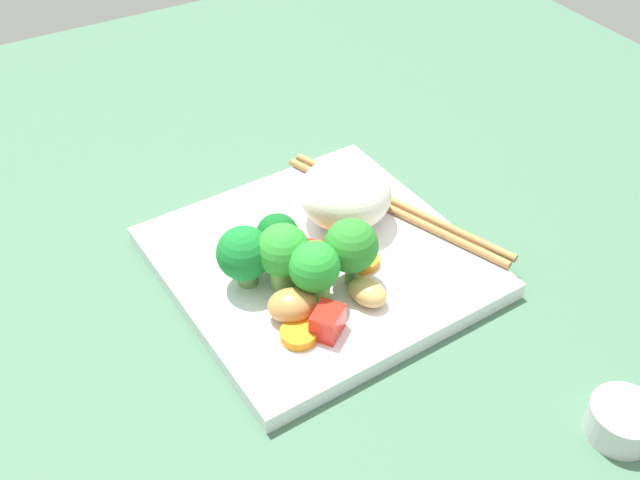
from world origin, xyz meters
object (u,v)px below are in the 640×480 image
sauce_cup (622,421)px  carrot_slice_0 (299,334)px  square_plate (318,262)px  broccoli_floret_2 (315,270)px  rice_mound (345,194)px  chopstick_pair (395,206)px

sauce_cup → carrot_slice_0: bearing=131.6°
square_plate → broccoli_floret_2: (-2.86, -4.42, 4.03)cm
sauce_cup → square_plate: bearing=111.1°
rice_mound → chopstick_pair: size_ratio=0.35×
rice_mound → carrot_slice_0: size_ratio=2.86×
rice_mound → broccoli_floret_2: 10.18cm
rice_mound → sauce_cup: (4.95, -26.78, -3.08)cm
carrot_slice_0 → rice_mound: bearing=44.7°
carrot_slice_0 → sauce_cup: size_ratio=0.59×
broccoli_floret_2 → chopstick_pair: broccoli_floret_2 is taller
rice_mound → sauce_cup: 27.41cm
carrot_slice_0 → chopstick_pair: 17.04cm
carrot_slice_0 → chopstick_pair: size_ratio=0.12×
rice_mound → chopstick_pair: 5.27cm
chopstick_pair → rice_mound: bearing=56.6°
square_plate → chopstick_pair: chopstick_pair is taller
square_plate → chopstick_pair: (8.81, 1.80, 1.08)cm
rice_mound → carrot_slice_0: 14.29cm
square_plate → chopstick_pair: 9.05cm
rice_mound → broccoli_floret_2: size_ratio=1.38×
carrot_slice_0 → sauce_cup: 22.57cm
chopstick_pair → sauce_cup: bearing=160.3°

